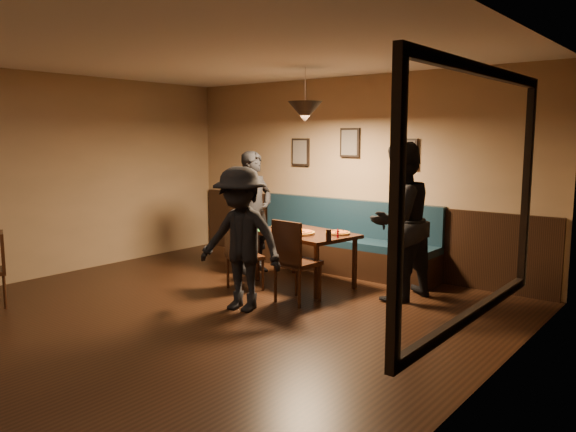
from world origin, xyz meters
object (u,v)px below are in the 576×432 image
object	(u,v)px
diner_front	(241,239)
soda_glass	(329,235)
booth_bench	(339,237)
chair_near_left	(245,255)
diner_right	(399,221)
diner_left	(254,213)
tabasco_bottle	(338,233)
dining_table	(305,258)
chair_near_right	(298,261)

from	to	relation	value
diner_front	soda_glass	size ratio (longest dim) A/B	11.50
booth_bench	diner_front	world-z (taller)	diner_front
chair_near_left	diner_right	world-z (taller)	diner_right
diner_left	diner_front	distance (m)	1.77
diner_right	tabasco_bottle	world-z (taller)	diner_right
dining_table	chair_near_left	bearing A→B (deg)	-113.91
dining_table	tabasco_bottle	distance (m)	0.70
dining_table	soda_glass	bearing A→B (deg)	-18.59
booth_bench	diner_left	size ratio (longest dim) A/B	1.73
booth_bench	diner_left	bearing A→B (deg)	-136.12
diner_left	soda_glass	bearing A→B (deg)	-103.49
chair_near_right	diner_right	size ratio (longest dim) A/B	0.52
chair_near_right	diner_front	distance (m)	0.78
dining_table	diner_front	world-z (taller)	diner_front
dining_table	tabasco_bottle	size ratio (longest dim) A/B	11.25
diner_right	diner_left	bearing A→B (deg)	-77.45
dining_table	tabasco_bottle	bearing A→B (deg)	2.20
chair_near_right	tabasco_bottle	world-z (taller)	chair_near_right
diner_right	chair_near_right	bearing A→B (deg)	-34.82
chair_near_right	diner_left	distance (m)	1.61
diner_left	diner_front	world-z (taller)	diner_left
tabasco_bottle	diner_front	bearing A→B (deg)	-110.66
diner_right	soda_glass	distance (m)	0.85
diner_front	tabasco_bottle	world-z (taller)	diner_front
tabasco_bottle	chair_near_left	bearing A→B (deg)	-150.21
chair_near_right	dining_table	bearing A→B (deg)	124.87
dining_table	diner_left	distance (m)	1.09
booth_bench	tabasco_bottle	distance (m)	1.23
booth_bench	soda_glass	size ratio (longest dim) A/B	21.44
diner_right	diner_front	distance (m)	1.89
booth_bench	dining_table	xyz separation A→B (m)	(0.08, -0.93, -0.15)
chair_near_left	soda_glass	bearing A→B (deg)	40.32
chair_near_left	tabasco_bottle	distance (m)	1.21
booth_bench	chair_near_left	xyz separation A→B (m)	(-0.37, -1.60, -0.06)
diner_front	chair_near_left	bearing A→B (deg)	120.88
chair_near_right	diner_right	world-z (taller)	diner_right
chair_near_right	booth_bench	bearing A→B (deg)	110.80
dining_table	chair_near_left	xyz separation A→B (m)	(-0.45, -0.66, 0.09)
tabasco_bottle	booth_bench	bearing A→B (deg)	122.70
diner_left	tabasco_bottle	distance (m)	1.54
chair_near_right	diner_left	xyz separation A→B (m)	(-1.37, 0.77, 0.38)
dining_table	diner_left	world-z (taller)	diner_left
soda_glass	dining_table	bearing A→B (deg)	151.19
chair_near_left	booth_bench	bearing A→B (deg)	99.93
chair_near_left	diner_front	bearing A→B (deg)	-27.25
dining_table	chair_near_right	distance (m)	0.81
tabasco_bottle	diner_right	bearing A→B (deg)	19.26
diner_right	tabasco_bottle	distance (m)	0.76
booth_bench	diner_front	size ratio (longest dim) A/B	1.86
chair_near_right	tabasco_bottle	size ratio (longest dim) A/B	8.45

